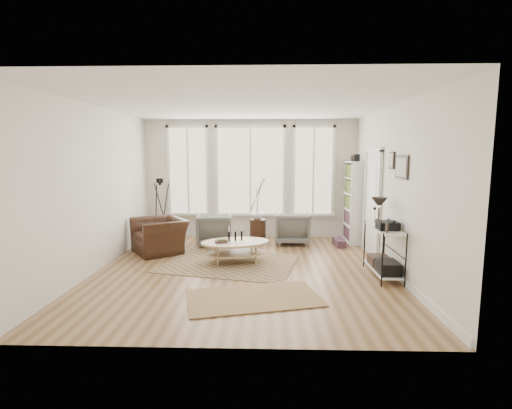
{
  "coord_description": "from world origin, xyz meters",
  "views": [
    {
      "loc": [
        0.41,
        -6.45,
        2.04
      ],
      "look_at": [
        0.2,
        0.6,
        1.1
      ],
      "focal_mm": 26.0,
      "sensor_mm": 36.0,
      "label": 1
    }
  ],
  "objects_px": {
    "bookcase": "(353,202)",
    "armchair_left": "(214,229)",
    "armchair_right": "(292,228)",
    "accent_chair": "(160,235)",
    "coffee_table": "(235,246)",
    "side_table": "(258,211)",
    "low_shelf": "(384,247)"
  },
  "relations": [
    {
      "from": "bookcase",
      "to": "armchair_left",
      "type": "relative_size",
      "value": 2.61
    },
    {
      "from": "armchair_right",
      "to": "accent_chair",
      "type": "xyz_separation_m",
      "value": [
        -2.86,
        -0.86,
        -0.01
      ]
    },
    {
      "from": "coffee_table",
      "to": "armchair_right",
      "type": "distance_m",
      "value": 2.0
    },
    {
      "from": "armchair_left",
      "to": "armchair_right",
      "type": "distance_m",
      "value": 1.8
    },
    {
      "from": "armchair_left",
      "to": "armchair_right",
      "type": "xyz_separation_m",
      "value": [
        1.79,
        0.2,
        0.01
      ]
    },
    {
      "from": "armchair_left",
      "to": "side_table",
      "type": "height_order",
      "value": "side_table"
    },
    {
      "from": "bookcase",
      "to": "side_table",
      "type": "distance_m",
      "value": 2.25
    },
    {
      "from": "bookcase",
      "to": "coffee_table",
      "type": "bearing_deg",
      "value": -145.86
    },
    {
      "from": "side_table",
      "to": "accent_chair",
      "type": "height_order",
      "value": "side_table"
    },
    {
      "from": "coffee_table",
      "to": "side_table",
      "type": "bearing_deg",
      "value": 76.14
    },
    {
      "from": "side_table",
      "to": "armchair_right",
      "type": "bearing_deg",
      "value": -2.24
    },
    {
      "from": "low_shelf",
      "to": "armchair_left",
      "type": "bearing_deg",
      "value": 146.13
    },
    {
      "from": "coffee_table",
      "to": "side_table",
      "type": "relative_size",
      "value": 0.93
    },
    {
      "from": "low_shelf",
      "to": "armchair_right",
      "type": "height_order",
      "value": "low_shelf"
    },
    {
      "from": "armchair_left",
      "to": "coffee_table",
      "type": "bearing_deg",
      "value": 106.95
    },
    {
      "from": "coffee_table",
      "to": "bookcase",
      "type": "bearing_deg",
      "value": 34.14
    },
    {
      "from": "bookcase",
      "to": "accent_chair",
      "type": "height_order",
      "value": "bookcase"
    },
    {
      "from": "side_table",
      "to": "accent_chair",
      "type": "relative_size",
      "value": 1.43
    },
    {
      "from": "accent_chair",
      "to": "coffee_table",
      "type": "bearing_deg",
      "value": 31.31
    },
    {
      "from": "bookcase",
      "to": "accent_chair",
      "type": "relative_size",
      "value": 1.89
    },
    {
      "from": "armchair_left",
      "to": "accent_chair",
      "type": "xyz_separation_m",
      "value": [
        -1.07,
        -0.66,
        -0.0
      ]
    },
    {
      "from": "armchair_right",
      "to": "accent_chair",
      "type": "relative_size",
      "value": 0.74
    },
    {
      "from": "coffee_table",
      "to": "side_table",
      "type": "distance_m",
      "value": 1.73
    },
    {
      "from": "low_shelf",
      "to": "armchair_left",
      "type": "relative_size",
      "value": 1.65
    },
    {
      "from": "coffee_table",
      "to": "accent_chair",
      "type": "xyz_separation_m",
      "value": [
        -1.66,
        0.73,
        0.04
      ]
    },
    {
      "from": "armchair_right",
      "to": "coffee_table",
      "type": "bearing_deg",
      "value": 54.31
    },
    {
      "from": "low_shelf",
      "to": "armchair_left",
      "type": "distance_m",
      "value": 3.82
    },
    {
      "from": "low_shelf",
      "to": "coffee_table",
      "type": "xyz_separation_m",
      "value": [
        -2.58,
        0.73,
        -0.19
      ]
    },
    {
      "from": "side_table",
      "to": "accent_chair",
      "type": "distance_m",
      "value": 2.28
    },
    {
      "from": "bookcase",
      "to": "armchair_right",
      "type": "distance_m",
      "value": 1.56
    },
    {
      "from": "armchair_left",
      "to": "low_shelf",
      "type": "bearing_deg",
      "value": 140.14
    },
    {
      "from": "low_shelf",
      "to": "armchair_right",
      "type": "xyz_separation_m",
      "value": [
        -1.38,
        2.33,
        -0.14
      ]
    }
  ]
}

